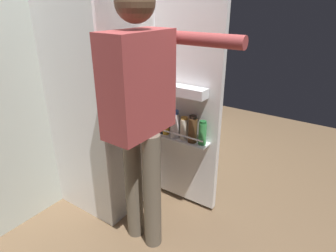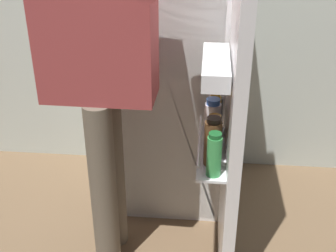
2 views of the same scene
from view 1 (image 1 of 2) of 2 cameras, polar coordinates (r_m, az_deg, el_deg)
ground_plane at (r=2.46m, az=-1.38°, el=-17.50°), size 5.60×5.60×0.00m
kitchen_wall at (r=2.54m, az=-19.13°, el=13.41°), size 4.40×0.10×2.45m
refrigerator at (r=2.33m, az=-11.37°, el=4.31°), size 0.64×1.17×1.73m
person at (r=1.76m, az=-5.48°, el=4.48°), size 0.56×0.79×1.71m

